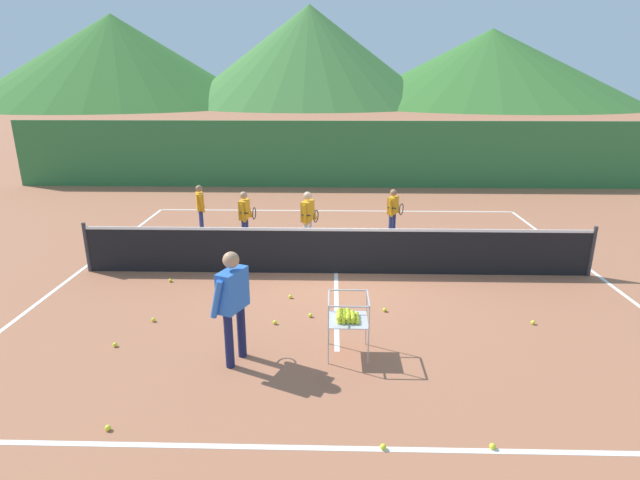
{
  "coord_description": "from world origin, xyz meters",
  "views": [
    {
      "loc": [
        -0.08,
        -9.69,
        3.84
      ],
      "look_at": [
        -0.31,
        -1.01,
        1.05
      ],
      "focal_mm": 28.12,
      "sensor_mm": 36.0,
      "label": 1
    }
  ],
  "objects": [
    {
      "name": "ground_plane",
      "position": [
        0.0,
        0.0,
        0.0
      ],
      "size": [
        120.0,
        120.0,
        0.0
      ],
      "primitive_type": "plane",
      "color": "#A86647"
    },
    {
      "name": "line_baseline_near",
      "position": [
        0.0,
        -5.19,
        0.0
      ],
      "size": [
        10.76,
        0.08,
        0.01
      ],
      "primitive_type": "cube",
      "color": "white",
      "rests_on": "ground"
    },
    {
      "name": "line_baseline_far",
      "position": [
        0.0,
        5.18,
        0.0
      ],
      "size": [
        10.76,
        0.08,
        0.01
      ],
      "primitive_type": "cube",
      "color": "white",
      "rests_on": "ground"
    },
    {
      "name": "line_sideline_west",
      "position": [
        -5.38,
        0.0,
        0.0
      ],
      "size": [
        0.08,
        10.37,
        0.01
      ],
      "primitive_type": "cube",
      "color": "white",
      "rests_on": "ground"
    },
    {
      "name": "line_sideline_east",
      "position": [
        5.38,
        0.0,
        0.0
      ],
      "size": [
        0.08,
        10.37,
        0.01
      ],
      "primitive_type": "cube",
      "color": "white",
      "rests_on": "ground"
    },
    {
      "name": "line_service_center",
      "position": [
        0.0,
        0.0,
        0.0
      ],
      "size": [
        0.08,
        6.3,
        0.01
      ],
      "primitive_type": "cube",
      "color": "white",
      "rests_on": "ground"
    },
    {
      "name": "tennis_net",
      "position": [
        0.0,
        0.0,
        0.5
      ],
      "size": [
        10.42,
        0.08,
        1.05
      ],
      "color": "#333338",
      "rests_on": "ground"
    },
    {
      "name": "instructor",
      "position": [
        -1.44,
        -3.43,
        0.99
      ],
      "size": [
        0.49,
        0.83,
        1.65
      ],
      "color": "#191E4C",
      "rests_on": "ground"
    },
    {
      "name": "student_0",
      "position": [
        -3.49,
        2.78,
        0.76
      ],
      "size": [
        0.32,
        0.53,
        1.27
      ],
      "color": "navy",
      "rests_on": "ground"
    },
    {
      "name": "student_1",
      "position": [
        -2.18,
        1.86,
        0.79
      ],
      "size": [
        0.41,
        0.66,
        1.31
      ],
      "color": "navy",
      "rests_on": "ground"
    },
    {
      "name": "student_2",
      "position": [
        -0.65,
        1.59,
        0.83
      ],
      "size": [
        0.42,
        0.73,
        1.37
      ],
      "color": "silver",
      "rests_on": "ground"
    },
    {
      "name": "student_3",
      "position": [
        1.44,
        2.57,
        0.74
      ],
      "size": [
        0.4,
        0.69,
        1.23
      ],
      "color": "navy",
      "rests_on": "ground"
    },
    {
      "name": "ball_cart",
      "position": [
        0.14,
        -3.2,
        0.6
      ],
      "size": [
        0.58,
        0.58,
        0.9
      ],
      "color": "#B7B7BC",
      "rests_on": "ground"
    },
    {
      "name": "tennis_ball_0",
      "position": [
        -3.34,
        -3.09,
        0.03
      ],
      "size": [
        0.07,
        0.07,
        0.07
      ],
      "primitive_type": "sphere",
      "color": "yellow",
      "rests_on": "ground"
    },
    {
      "name": "tennis_ball_1",
      "position": [
        1.68,
        -5.15,
        0.03
      ],
      "size": [
        0.07,
        0.07,
        0.07
      ],
      "primitive_type": "sphere",
      "color": "yellow",
      "rests_on": "ground"
    },
    {
      "name": "tennis_ball_2",
      "position": [
        -2.64,
        -4.96,
        0.03
      ],
      "size": [
        0.07,
        0.07,
        0.07
      ],
      "primitive_type": "sphere",
      "color": "yellow",
      "rests_on": "ground"
    },
    {
      "name": "tennis_ball_3",
      "position": [
        -3.05,
        -2.26,
        0.03
      ],
      "size": [
        0.07,
        0.07,
        0.07
      ],
      "primitive_type": "sphere",
      "color": "yellow",
      "rests_on": "ground"
    },
    {
      "name": "tennis_ball_4",
      "position": [
        0.49,
        -5.19,
        0.03
      ],
      "size": [
        0.07,
        0.07,
        0.07
      ],
      "primitive_type": "sphere",
      "color": "yellow",
      "rests_on": "ground"
    },
    {
      "name": "tennis_ball_5",
      "position": [
        0.83,
        -1.78,
        0.03
      ],
      "size": [
        0.07,
        0.07,
        0.07
      ],
      "primitive_type": "sphere",
      "color": "yellow",
      "rests_on": "ground"
    },
    {
      "name": "tennis_ball_6",
      "position": [
        -0.44,
        -2.03,
        0.03
      ],
      "size": [
        0.07,
        0.07,
        0.07
      ],
      "primitive_type": "sphere",
      "color": "yellow",
      "rests_on": "ground"
    },
    {
      "name": "tennis_ball_7",
      "position": [
        -3.3,
        -0.56,
        0.03
      ],
      "size": [
        0.07,
        0.07,
        0.07
      ],
      "primitive_type": "sphere",
      "color": "yellow",
      "rests_on": "ground"
    },
    {
      "name": "tennis_ball_9",
      "position": [
        3.22,
        -2.2,
        0.03
      ],
      "size": [
        0.07,
        0.07,
        0.07
      ],
      "primitive_type": "sphere",
      "color": "yellow",
      "rests_on": "ground"
    },
    {
      "name": "tennis_ball_10",
      "position": [
        -0.85,
        -1.27,
        0.03
      ],
      "size": [
        0.07,
        0.07,
        0.07
      ],
      "primitive_type": "sphere",
      "color": "yellow",
      "rests_on": "ground"
    },
    {
      "name": "tennis_ball_11",
      "position": [
        -1.02,
        -2.3,
        0.03
      ],
      "size": [
        0.07,
        0.07,
        0.07
      ],
      "primitive_type": "sphere",
      "color": "yellow",
      "rests_on": "ground"
    },
    {
      "name": "windscreen_fence",
      "position": [
        0.0,
        8.72,
        1.21
      ],
      "size": [
        23.67,
        0.08,
        2.42
      ],
      "primitive_type": "cube",
      "color": "#33753D",
      "rests_on": "ground"
    },
    {
      "name": "hill_0",
      "position": [
        -3.74,
        70.88,
        7.21
      ],
      "size": [
        39.59,
        39.59,
        14.42
      ],
      "primitive_type": "cone",
      "color": "#427A38",
      "rests_on": "ground"
    },
    {
      "name": "hill_1",
      "position": [
        23.52,
        71.03,
        5.53
      ],
      "size": [
        44.84,
        44.84,
        11.05
      ],
      "primitive_type": "cone",
      "color": "#38702D",
      "rests_on": "ground"
    },
    {
      "name": "hill_2",
      "position": [
        -32.76,
        68.95,
        6.5
      ],
      "size": [
        43.35,
        43.35,
        13.0
      ],
      "primitive_type": "cone",
      "color": "#38702D",
      "rests_on": "ground"
    }
  ]
}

